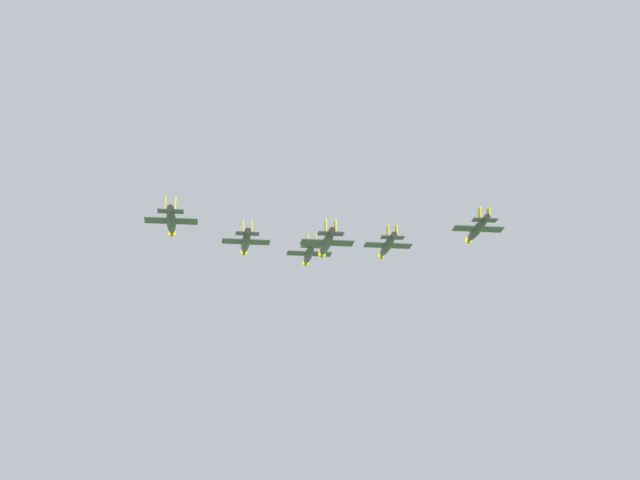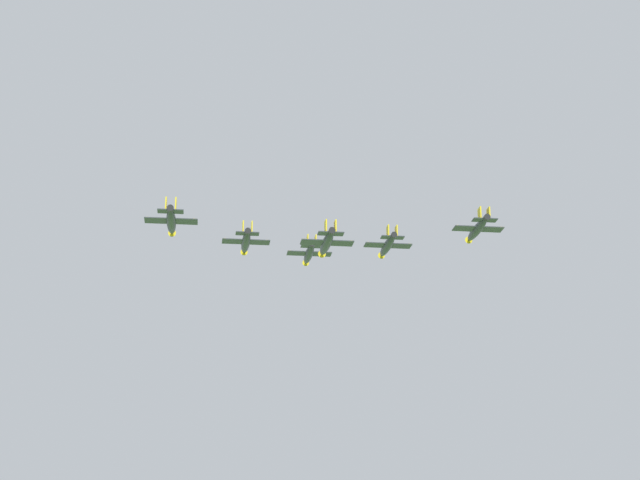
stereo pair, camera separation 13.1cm
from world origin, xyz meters
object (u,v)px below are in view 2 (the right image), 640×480
object	(u,v)px
jet_left_outer	(171,221)
jet_slot_rear	(327,243)
jet_right_wingman	(387,246)
jet_lead	(309,254)
jet_right_outer	(477,229)
jet_left_wingman	(246,242)

from	to	relation	value
jet_left_outer	jet_slot_rear	distance (m)	30.82
jet_right_wingman	jet_lead	bearing A→B (deg)	39.33
jet_right_wingman	jet_slot_rear	distance (m)	24.32
jet_left_outer	jet_right_outer	world-z (taller)	jet_right_outer
jet_left_wingman	jet_right_wingman	size ratio (longest dim) A/B	1.00
jet_right_outer	jet_lead	bearing A→B (deg)	39.96
jet_left_wingman	jet_left_outer	xyz separation A→B (m)	(-21.27, -10.34, -2.06)
jet_right_wingman	jet_slot_rear	bearing A→B (deg)	138.60
jet_lead	jet_left_wingman	world-z (taller)	jet_lead
jet_right_wingman	jet_right_outer	world-z (taller)	jet_right_wingman
jet_lead	jet_right_wingman	bearing A→B (deg)	-140.19
jet_right_wingman	jet_left_outer	bearing A→B (deg)	110.38
jet_left_outer	jet_lead	bearing A→B (deg)	-40.38
jet_left_wingman	jet_right_outer	bearing A→B (deg)	-112.12
jet_left_wingman	jet_right_outer	world-z (taller)	jet_left_wingman
jet_right_wingman	jet_slot_rear	size ratio (longest dim) A/B	0.98
jet_right_outer	jet_slot_rear	world-z (taller)	jet_right_outer
jet_left_wingman	jet_left_outer	distance (m)	23.74
jet_left_wingman	jet_right_wingman	world-z (taller)	jet_right_wingman
jet_right_wingman	jet_left_outer	xyz separation A→B (m)	(-49.31, 1.97, -2.29)
jet_right_wingman	jet_slot_rear	world-z (taller)	jet_right_wingman
jet_left_wingman	jet_right_outer	xyz separation A→B (m)	(34.83, -34.97, -1.47)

